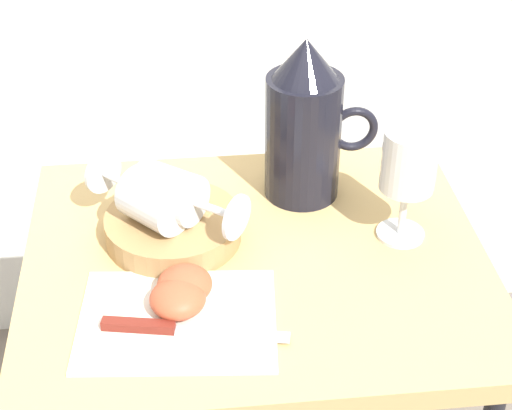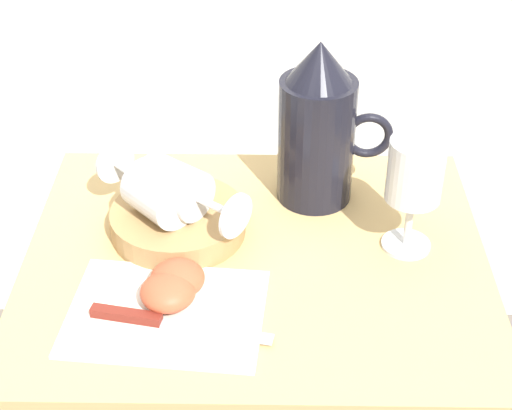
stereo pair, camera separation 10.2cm
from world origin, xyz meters
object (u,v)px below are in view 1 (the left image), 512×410
at_px(basket_tray, 173,227).
at_px(wine_glass_tipped_far, 172,194).
at_px(wine_glass_tipped_near, 153,199).
at_px(pitcher, 304,134).
at_px(wine_glass_upright, 409,167).
at_px(apple_half_right, 185,284).
at_px(knife, 167,328).
at_px(table, 256,293).
at_px(apple_half_left, 178,299).

distance_m(basket_tray, wine_glass_tipped_far, 0.05).
relative_size(wine_glass_tipped_near, wine_glass_tipped_far, 0.94).
height_order(pitcher, wine_glass_tipped_far, pitcher).
xyz_separation_m(wine_glass_upright, wine_glass_tipped_far, (-0.30, 0.03, -0.04)).
bearing_deg(wine_glass_upright, apple_half_right, -161.51).
xyz_separation_m(pitcher, apple_half_right, (-0.17, -0.21, -0.07)).
bearing_deg(knife, pitcher, 54.06).
distance_m(pitcher, wine_glass_tipped_near, 0.23).
bearing_deg(table, basket_tray, 154.47).
relative_size(pitcher, apple_half_right, 3.55).
relative_size(table, basket_tray, 3.77).
distance_m(basket_tray, pitcher, 0.22).
bearing_deg(pitcher, wine_glass_upright, -45.45).
bearing_deg(apple_half_left, pitcher, 52.40).
height_order(wine_glass_tipped_near, knife, wine_glass_tipped_near).
distance_m(wine_glass_tipped_near, apple_half_left, 0.15).
xyz_separation_m(wine_glass_upright, wine_glass_tipped_near, (-0.32, 0.02, -0.04)).
distance_m(wine_glass_upright, wine_glass_tipped_far, 0.30).
bearing_deg(wine_glass_tipped_far, apple_half_right, -85.46).
height_order(basket_tray, wine_glass_tipped_far, wine_glass_tipped_far).
relative_size(basket_tray, wine_glass_tipped_far, 1.14).
bearing_deg(apple_half_left, apple_half_right, 70.08).
relative_size(apple_half_left, knife, 0.31).
xyz_separation_m(pitcher, wine_glass_upright, (0.11, -0.12, 0.01)).
xyz_separation_m(basket_tray, apple_half_right, (0.01, -0.12, 0.00)).
height_order(pitcher, wine_glass_tipped_near, pitcher).
xyz_separation_m(table, wine_glass_tipped_near, (-0.13, 0.04, 0.13)).
relative_size(wine_glass_tipped_far, knife, 0.73).
xyz_separation_m(pitcher, knife, (-0.20, -0.27, -0.09)).
bearing_deg(pitcher, apple_half_left, -127.60).
bearing_deg(table, wine_glass_upright, 6.91).
distance_m(table, wine_glass_tipped_far, 0.18).
distance_m(pitcher, wine_glass_upright, 0.16).
bearing_deg(wine_glass_tipped_near, apple_half_left, -80.01).
height_order(pitcher, apple_half_left, pitcher).
bearing_deg(knife, wine_glass_tipped_near, 93.58).
bearing_deg(wine_glass_upright, wine_glass_tipped_near, 176.79).
height_order(apple_half_left, knife, apple_half_left).
relative_size(wine_glass_upright, wine_glass_tipped_far, 1.01).
distance_m(apple_half_left, knife, 0.04).
xyz_separation_m(wine_glass_upright, apple_half_left, (-0.30, -0.12, -0.09)).
bearing_deg(wine_glass_upright, pitcher, 134.55).
bearing_deg(basket_tray, table, -25.53).
bearing_deg(wine_glass_tipped_far, wine_glass_tipped_near, -159.97).
height_order(basket_tray, pitcher, pitcher).
relative_size(wine_glass_upright, apple_half_left, 2.39).
distance_m(table, apple_half_left, 0.17).
height_order(table, apple_half_right, apple_half_right).
height_order(table, basket_tray, basket_tray).
height_order(table, pitcher, pitcher).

